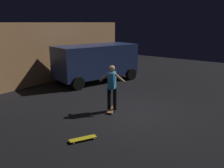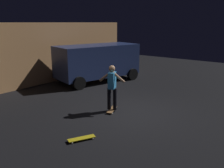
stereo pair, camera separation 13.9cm
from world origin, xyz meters
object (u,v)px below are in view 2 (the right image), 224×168
skater (112,84)px  skateboard_ridden (112,110)px  skateboard_spare (82,138)px  parked_van (98,61)px

skater → skateboard_ridden: bearing=0.0°
skateboard_ridden → skater: skater is taller
skateboard_spare → skater: 2.65m
skateboard_ridden → skater: (0.00, 0.00, 0.98)m
parked_van → skateboard_ridden: bearing=-132.0°
parked_van → skateboard_spare: size_ratio=6.26×
skateboard_spare → skater: bearing=18.0°
skateboard_ridden → skater: bearing=0.0°
parked_van → skateboard_ridden: parked_van is taller
skateboard_spare → skater: (2.34, 0.76, 0.98)m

